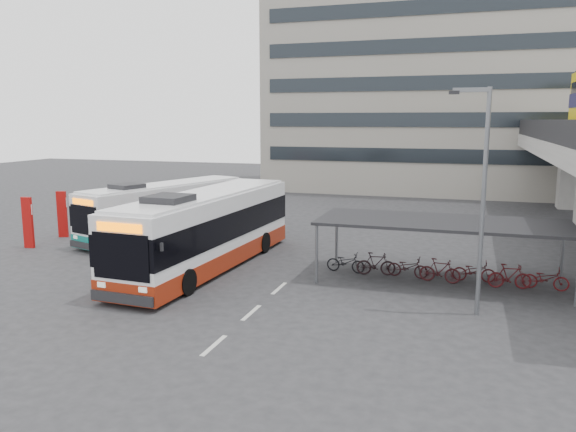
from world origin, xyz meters
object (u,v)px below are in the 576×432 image
(pedestrian, at_px, (209,241))
(lamp_post, at_px, (481,188))
(bus_main, at_px, (208,230))
(bus_teal, at_px, (166,210))

(pedestrian, height_order, lamp_post, lamp_post)
(bus_main, height_order, bus_teal, bus_main)
(bus_main, xyz_separation_m, bus_teal, (-5.44, 5.80, -0.21))
(pedestrian, xyz_separation_m, lamp_post, (12.13, -4.46, 3.50))
(bus_main, relative_size, bus_teal, 1.13)
(bus_main, relative_size, pedestrian, 7.36)
(bus_teal, distance_m, lamp_post, 19.18)
(bus_main, bearing_deg, pedestrian, 117.75)
(bus_main, distance_m, bus_teal, 7.95)
(bus_main, bearing_deg, lamp_post, -11.42)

